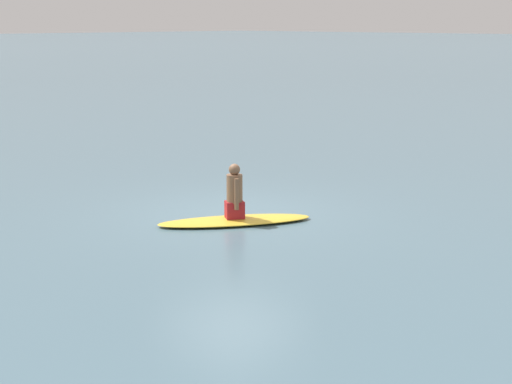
{
  "coord_description": "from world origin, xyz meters",
  "views": [
    {
      "loc": [
        -11.02,
        10.78,
        3.7
      ],
      "look_at": [
        -1.0,
        0.39,
        0.63
      ],
      "focal_mm": 56.81,
      "sensor_mm": 36.0,
      "label": 1
    }
  ],
  "objects": [
    {
      "name": "surfboard",
      "position": [
        -0.61,
        0.56,
        0.05
      ],
      "size": [
        2.22,
        2.86,
        0.1
      ],
      "primitive_type": "ellipsoid",
      "rotation": [
        0.0,
        0.0,
        -2.14
      ],
      "color": "gold",
      "rests_on": "ground"
    },
    {
      "name": "ground_plane",
      "position": [
        0.0,
        0.0,
        0.0
      ],
      "size": [
        400.0,
        400.0,
        0.0
      ],
      "primitive_type": "plane",
      "color": "slate"
    },
    {
      "name": "person_paddler",
      "position": [
        -0.61,
        0.56,
        0.56
      ],
      "size": [
        0.42,
        0.43,
        1.02
      ],
      "rotation": [
        0.0,
        0.0,
        -2.14
      ],
      "color": "#A51E23",
      "rests_on": "surfboard"
    }
  ]
}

